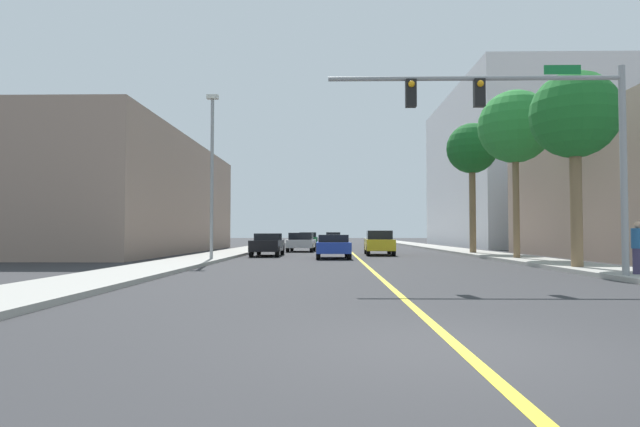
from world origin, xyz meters
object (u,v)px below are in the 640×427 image
object	(u,v)px
car_yellow	(379,242)
palm_far	(472,150)
palm_mid	(515,128)
pedestrian	(638,248)
palm_near	(574,117)
car_green	(308,239)
traffic_signal_mast	(533,121)
car_blue	(333,246)
car_gray	(333,238)
car_black	(268,244)
street_lamp	(212,168)
car_silver	(301,242)

from	to	relation	value
car_yellow	palm_far	bearing A→B (deg)	5.08
car_yellow	palm_mid	bearing A→B (deg)	-44.74
pedestrian	car_yellow	bearing A→B (deg)	113.20
palm_near	car_green	bearing A→B (deg)	108.74
traffic_signal_mast	car_blue	xyz separation A→B (m)	(-5.93, 13.02, -4.08)
car_blue	car_green	bearing A→B (deg)	94.78
car_green	car_gray	distance (m)	7.88
car_blue	pedestrian	distance (m)	15.63
palm_near	car_black	distance (m)	18.47
street_lamp	car_yellow	xyz separation A→B (m)	(8.88, 7.98, -3.78)
car_blue	car_black	distance (m)	4.99
car_black	car_gray	xyz separation A→B (m)	(4.18, 28.85, 0.04)
car_blue	car_green	world-z (taller)	car_green
car_yellow	car_black	distance (m)	7.07
street_lamp	traffic_signal_mast	bearing A→B (deg)	-38.83
palm_near	car_silver	xyz separation A→B (m)	(-11.31, 19.49, -5.02)
traffic_signal_mast	street_lamp	world-z (taller)	street_lamp
street_lamp	pedestrian	distance (m)	18.06
car_black	car_green	size ratio (longest dim) A/B	0.96
car_silver	traffic_signal_mast	bearing A→B (deg)	-68.31
car_yellow	car_silver	xyz separation A→B (m)	(-5.26, 5.85, -0.06)
car_blue	pedestrian	world-z (taller)	pedestrian
car_gray	pedestrian	world-z (taller)	pedestrian
palm_near	pedestrian	world-z (taller)	palm_near
car_blue	pedestrian	size ratio (longest dim) A/B	2.44
car_green	palm_far	bearing A→B (deg)	-60.30
car_blue	traffic_signal_mast	bearing A→B (deg)	-66.34
traffic_signal_mast	street_lamp	distance (m)	15.23
car_gray	car_blue	bearing A→B (deg)	-90.55
traffic_signal_mast	pedestrian	size ratio (longest dim) A/B	5.56
palm_far	car_yellow	distance (m)	8.47
car_green	car_gray	size ratio (longest dim) A/B	1.03
car_yellow	car_black	size ratio (longest dim) A/B	1.02
street_lamp	car_green	distance (m)	28.41
palm_far	car_silver	world-z (taller)	palm_far
palm_near	car_black	world-z (taller)	palm_near
pedestrian	car_green	bearing A→B (deg)	110.51
palm_mid	car_gray	size ratio (longest dim) A/B	1.97
street_lamp	car_blue	world-z (taller)	street_lamp
palm_mid	palm_far	bearing A→B (deg)	92.36
street_lamp	palm_far	bearing A→B (deg)	29.23
car_black	palm_near	bearing A→B (deg)	136.97
palm_far	car_yellow	world-z (taller)	palm_far
car_blue	car_black	bearing A→B (deg)	141.79
car_yellow	car_silver	world-z (taller)	car_yellow
palm_far	car_yellow	size ratio (longest dim) A/B	1.91
car_green	street_lamp	bearing A→B (deg)	-97.65
palm_far	palm_near	bearing A→B (deg)	-89.91
street_lamp	car_blue	bearing A→B (deg)	30.37
palm_near	car_blue	distance (m)	13.78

